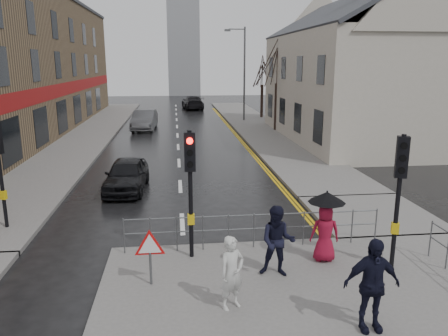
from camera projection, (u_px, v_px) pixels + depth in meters
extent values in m
plane|color=black|center=(185.00, 265.00, 11.48)|extent=(120.00, 120.00, 0.00)
cube|color=#605E5B|center=(345.00, 335.00, 8.41)|extent=(10.00, 9.00, 0.14)
cube|color=#605E5B|center=(91.00, 132.00, 32.97)|extent=(4.00, 44.00, 0.14)
cube|color=#605E5B|center=(255.00, 125.00, 36.31)|extent=(4.00, 40.00, 0.14)
cube|color=#605E5B|center=(371.00, 214.00, 15.07)|extent=(4.00, 4.20, 0.14)
cube|color=brown|center=(2.00, 65.00, 30.24)|extent=(8.00, 42.00, 10.00)
cube|color=#BEB4A6|center=(356.00, 88.00, 29.34)|extent=(9.00, 16.00, 7.00)
cube|color=brown|center=(355.00, 6.00, 31.99)|extent=(0.70, 0.90, 1.80)
cube|color=gray|center=(183.00, 38.00, 69.39)|extent=(5.00, 5.00, 18.00)
cylinder|color=black|center=(191.00, 195.00, 11.26)|extent=(0.11, 0.11, 3.40)
cube|color=black|center=(190.00, 152.00, 10.99)|extent=(0.28, 0.22, 1.00)
cylinder|color=#FF0C07|center=(190.00, 141.00, 10.78)|extent=(0.16, 0.04, 0.16)
cylinder|color=black|center=(190.00, 153.00, 10.85)|extent=(0.16, 0.04, 0.16)
cylinder|color=black|center=(190.00, 165.00, 10.92)|extent=(0.16, 0.04, 0.16)
cube|color=gold|center=(191.00, 219.00, 11.41)|extent=(0.18, 0.14, 0.28)
cylinder|color=black|center=(397.00, 203.00, 10.65)|extent=(0.11, 0.11, 3.40)
cube|color=black|center=(402.00, 157.00, 10.37)|extent=(0.34, 0.30, 1.00)
cylinder|color=black|center=(404.00, 146.00, 10.17)|extent=(0.16, 0.09, 0.16)
cylinder|color=black|center=(403.00, 158.00, 10.24)|extent=(0.16, 0.09, 0.16)
cylinder|color=black|center=(402.00, 171.00, 10.31)|extent=(0.16, 0.09, 0.16)
cube|color=gold|center=(395.00, 228.00, 10.80)|extent=(0.22, 0.19, 0.28)
cylinder|color=black|center=(1.00, 175.00, 13.34)|extent=(0.11, 0.11, 3.40)
cylinder|color=black|center=(1.00, 146.00, 13.28)|extent=(0.16, 0.09, 0.16)
cube|color=gold|center=(3.00, 195.00, 13.50)|extent=(0.22, 0.19, 0.28)
cylinder|color=#595B5E|center=(124.00, 236.00, 11.73)|extent=(0.04, 0.04, 1.00)
cylinder|color=#595B5E|center=(376.00, 225.00, 12.51)|extent=(0.04, 0.04, 1.00)
cylinder|color=#595B5E|center=(254.00, 215.00, 12.01)|extent=(7.10, 0.04, 0.04)
cylinder|color=#595B5E|center=(254.00, 229.00, 12.11)|extent=(7.10, 0.04, 0.04)
cylinder|color=#595B5E|center=(430.00, 239.00, 11.55)|extent=(0.04, 0.04, 1.00)
cylinder|color=#595B5E|center=(151.00, 267.00, 10.10)|extent=(0.06, 0.06, 0.85)
cylinder|color=red|center=(150.00, 246.00, 9.98)|extent=(0.80, 0.03, 0.80)
cylinder|color=white|center=(150.00, 247.00, 9.96)|extent=(0.60, 0.03, 0.60)
cylinder|color=#595B5E|center=(244.00, 74.00, 38.19)|extent=(0.16, 0.16, 8.00)
cylinder|color=#595B5E|center=(237.00, 29.00, 37.22)|extent=(1.40, 0.10, 0.10)
cube|color=#595B5E|center=(227.00, 30.00, 37.16)|extent=(0.50, 0.25, 0.18)
cylinder|color=#2F201A|center=(276.00, 107.00, 33.09)|extent=(0.26, 0.26, 3.50)
cylinder|color=#2F201A|center=(262.00, 101.00, 40.93)|extent=(0.26, 0.26, 3.00)
imported|color=silver|center=(232.00, 273.00, 9.05)|extent=(0.69, 0.61, 1.59)
imported|color=black|center=(278.00, 241.00, 10.44)|extent=(1.00, 0.87, 1.75)
imported|color=maroon|center=(325.00, 233.00, 11.25)|extent=(0.80, 0.58, 1.53)
cylinder|color=black|center=(325.00, 229.00, 11.23)|extent=(0.02, 0.02, 1.73)
cone|color=black|center=(327.00, 197.00, 11.03)|extent=(0.96, 0.96, 0.28)
imported|color=black|center=(372.00, 285.00, 8.28)|extent=(1.10, 0.48, 1.87)
imported|color=black|center=(127.00, 175.00, 18.02)|extent=(1.78, 3.98, 1.33)
imported|color=#424447|center=(144.00, 120.00, 34.27)|extent=(1.94, 4.76, 1.54)
imported|color=black|center=(193.00, 102.00, 49.35)|extent=(2.52, 5.34, 1.51)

